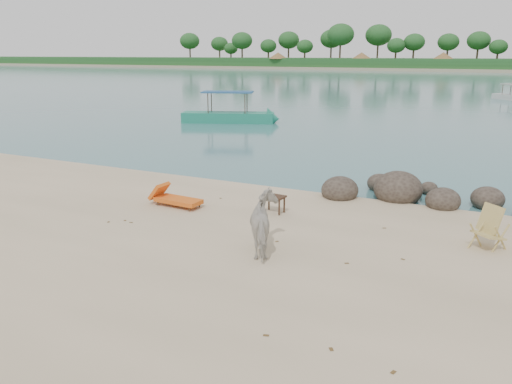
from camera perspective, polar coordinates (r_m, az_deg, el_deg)
water at (r=99.41m, az=23.57°, el=11.75°), size 400.00×400.00×0.00m
far_shore at (r=179.32m, az=24.94°, el=12.76°), size 420.00×90.00×1.40m
far_scenery at (r=145.98m, az=24.70°, el=13.70°), size 420.00×18.00×9.50m
boulders at (r=16.39m, az=17.10°, el=-0.17°), size 6.40×2.86×1.15m
cow at (r=11.41m, az=1.16°, el=-3.82°), size 1.45×1.76×1.36m
side_table at (r=14.35m, az=2.07°, el=-1.51°), size 0.66×0.46×0.51m
lounge_chair at (r=15.11m, az=-8.88°, el=-0.74°), size 1.85×0.75×0.54m
deck_chair at (r=12.85m, az=25.08°, el=-3.96°), size 0.93×0.94×0.99m
boat_near at (r=33.91m, az=-3.25°, el=10.82°), size 6.97×3.89×3.34m
dead_leaves at (r=11.64m, az=0.15°, el=-6.97°), size 8.43×6.83×0.00m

